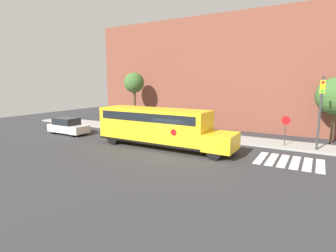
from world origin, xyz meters
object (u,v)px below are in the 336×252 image
at_px(traffic_light, 321,103).
at_px(school_bus, 158,125).
at_px(parked_car, 68,126).
at_px(stop_sign, 285,127).
at_px(tree_near_sidewalk, 134,83).
at_px(tree_far_sidewalk, 336,96).

bearing_deg(traffic_light, school_bus, -161.38).
xyz_separation_m(parked_car, stop_sign, (19.04, 4.96, 0.84)).
relative_size(school_bus, traffic_light, 2.01).
bearing_deg(school_bus, stop_sign, 29.83).
bearing_deg(stop_sign, tree_near_sidewalk, 170.57).
distance_m(parked_car, tree_near_sidewalk, 9.06).
relative_size(parked_car, stop_sign, 1.69).
bearing_deg(traffic_light, parked_car, -170.19).
distance_m(school_bus, parked_car, 10.48).
height_order(parked_car, traffic_light, traffic_light).
relative_size(stop_sign, tree_far_sidewalk, 0.45).
distance_m(parked_car, traffic_light, 21.75).
xyz_separation_m(traffic_light, tree_near_sidewalk, (-18.94, 4.07, 1.25)).
xyz_separation_m(stop_sign, traffic_light, (2.21, -1.29, 2.01)).
height_order(school_bus, stop_sign, school_bus).
bearing_deg(school_bus, tree_near_sidewalk, 136.52).
bearing_deg(traffic_light, tree_far_sidewalk, 78.08).
relative_size(school_bus, tree_near_sidewalk, 1.79).
bearing_deg(tree_near_sidewalk, tree_far_sidewalk, 2.27).
distance_m(parked_car, stop_sign, 19.69).
relative_size(school_bus, tree_far_sidewalk, 2.02).
height_order(stop_sign, tree_far_sidewalk, tree_far_sidewalk).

